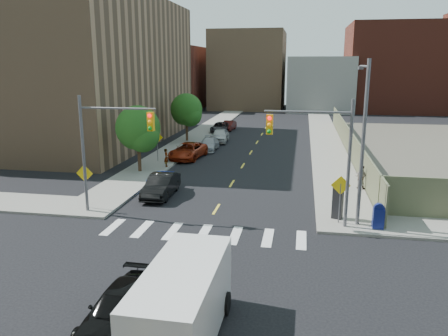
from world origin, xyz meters
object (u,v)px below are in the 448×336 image
at_px(parked_car_blue, 160,182).
at_px(parked_car_white, 220,135).
at_px(parked_car_red, 188,151).
at_px(payphone, 338,203).
at_px(mailbox, 378,216).
at_px(parked_car_grey, 220,127).
at_px(pedestrian_east, 361,177).
at_px(parked_car_black, 161,186).
at_px(parked_car_silver, 209,144).
at_px(parked_car_maroon, 229,126).
at_px(black_sedan, 121,309).
at_px(pedestrian_west, 166,158).
at_px(cargo_van, 184,300).

height_order(parked_car_blue, parked_car_white, parked_car_white).
xyz_separation_m(parked_car_red, payphone, (12.67, -14.78, 0.33)).
xyz_separation_m(mailbox, payphone, (-2.03, 1.24, 0.25)).
xyz_separation_m(parked_car_grey, mailbox, (14.70, -32.54, 0.17)).
bearing_deg(pedestrian_east, parked_car_black, 39.05).
bearing_deg(parked_car_silver, parked_car_maroon, 90.24).
height_order(parked_car_maroon, black_sedan, black_sedan).
distance_m(parked_car_white, payphone, 26.64).
distance_m(parked_car_grey, pedestrian_west, 20.68).
bearing_deg(parked_car_black, cargo_van, -70.20).
height_order(parked_car_white, black_sedan, parked_car_white).
bearing_deg(black_sedan, parked_car_maroon, 96.32).
relative_size(parked_car_grey, mailbox, 3.39).
relative_size(black_sedan, payphone, 2.44).
bearing_deg(parked_car_maroon, parked_car_grey, -104.55).
distance_m(parked_car_maroon, pedestrian_west, 22.76).
xyz_separation_m(payphone, pedestrian_east, (2.03, 6.58, -0.08)).
bearing_deg(parked_car_black, mailbox, -17.81).
bearing_deg(pedestrian_west, mailbox, -136.78).
relative_size(parked_car_maroon, cargo_van, 0.68).
xyz_separation_m(parked_car_silver, pedestrian_east, (13.66, -12.57, 0.35)).
xyz_separation_m(parked_car_black, parked_car_white, (0.00, 21.32, 0.03)).
bearing_deg(parked_car_silver, mailbox, -57.20).
bearing_deg(payphone, parked_car_black, -174.09).
relative_size(parked_car_red, pedestrian_west, 3.44).
relative_size(parked_car_red, mailbox, 3.83).
xyz_separation_m(parked_car_blue, mailbox, (13.83, -5.03, 0.13)).
distance_m(cargo_van, mailbox, 13.35).
bearing_deg(mailbox, parked_car_silver, 122.92).
distance_m(parked_car_black, black_sedan, 15.06).
distance_m(parked_car_white, parked_car_maroon, 9.26).
bearing_deg(cargo_van, parked_car_maroon, 98.28).
bearing_deg(parked_car_red, parked_car_grey, 95.96).
height_order(parked_car_red, mailbox, mailbox).
bearing_deg(parked_car_grey, mailbox, -67.14).
bearing_deg(pedestrian_east, parked_car_red, -5.98).
bearing_deg(payphone, parked_car_grey, 131.66).
relative_size(parked_car_maroon, pedestrian_east, 2.28).
relative_size(parked_car_black, pedestrian_east, 2.69).
bearing_deg(pedestrian_west, parked_car_red, -20.23).
bearing_deg(pedestrian_west, parked_car_silver, -21.54).
distance_m(cargo_van, payphone, 13.40).
bearing_deg(parked_car_red, black_sedan, -74.05).
relative_size(parked_car_blue, parked_car_red, 0.77).
relative_size(payphone, pedestrian_east, 1.10).
height_order(parked_car_red, black_sedan, parked_car_red).
bearing_deg(parked_car_red, parked_car_blue, -79.52).
relative_size(black_sedan, cargo_van, 0.80).
bearing_deg(parked_car_grey, cargo_van, -82.30).
bearing_deg(cargo_van, payphone, 65.42).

